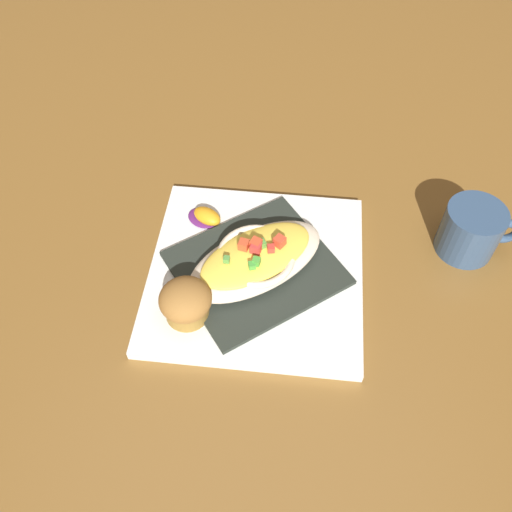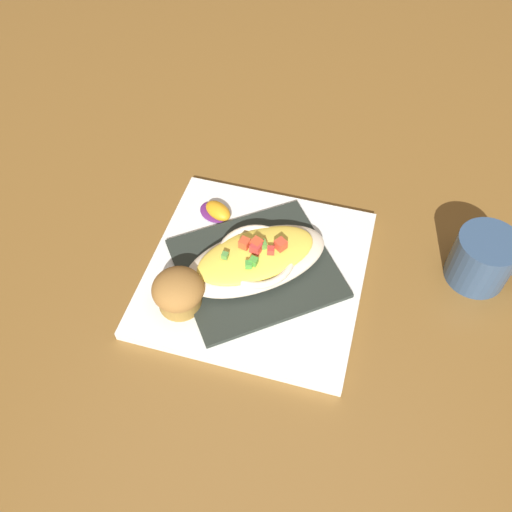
# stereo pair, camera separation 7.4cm
# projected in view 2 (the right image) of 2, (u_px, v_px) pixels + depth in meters

# --- Properties ---
(ground_plane) EXTENTS (2.60, 2.60, 0.00)m
(ground_plane) POSITION_uv_depth(u_px,v_px,m) (256.00, 275.00, 0.78)
(ground_plane) COLOR brown
(square_plate) EXTENTS (0.33, 0.33, 0.01)m
(square_plate) POSITION_uv_depth(u_px,v_px,m) (256.00, 272.00, 0.77)
(square_plate) COLOR white
(square_plate) RESTS_ON ground_plane
(folded_napkin) EXTENTS (0.27, 0.26, 0.01)m
(folded_napkin) POSITION_uv_depth(u_px,v_px,m) (256.00, 268.00, 0.76)
(folded_napkin) COLOR #272D27
(folded_napkin) RESTS_ON square_plate
(gratin_dish) EXTENTS (0.23, 0.19, 0.05)m
(gratin_dish) POSITION_uv_depth(u_px,v_px,m) (256.00, 258.00, 0.74)
(gratin_dish) COLOR beige
(gratin_dish) RESTS_ON folded_napkin
(muffin) EXTENTS (0.07, 0.07, 0.05)m
(muffin) POSITION_uv_depth(u_px,v_px,m) (178.00, 292.00, 0.71)
(muffin) COLOR olive
(muffin) RESTS_ON square_plate
(orange_garnish) EXTENTS (0.06, 0.06, 0.02)m
(orange_garnish) POSITION_uv_depth(u_px,v_px,m) (217.00, 211.00, 0.82)
(orange_garnish) COLOR #5B2167
(orange_garnish) RESTS_ON square_plate
(coffee_mug) EXTENTS (0.11, 0.08, 0.08)m
(coffee_mug) POSITION_uv_depth(u_px,v_px,m) (482.00, 261.00, 0.75)
(coffee_mug) COLOR #324C6D
(coffee_mug) RESTS_ON ground_plane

